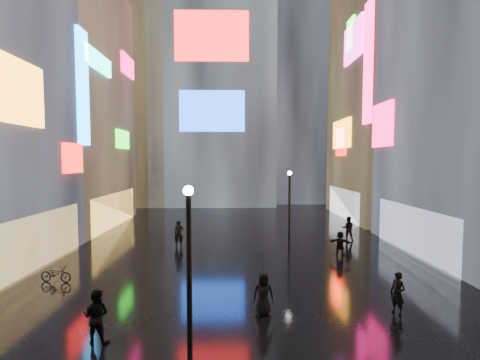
{
  "coord_description": "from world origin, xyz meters",
  "views": [
    {
      "loc": [
        -0.26,
        -2.89,
        5.89
      ],
      "look_at": [
        0.0,
        12.0,
        5.0
      ],
      "focal_mm": 24.0,
      "sensor_mm": 36.0,
      "label": 1
    }
  ],
  "objects": [
    {
      "name": "ground",
      "position": [
        0.0,
        20.0,
        0.0
      ],
      "size": [
        140.0,
        140.0,
        0.0
      ],
      "primitive_type": "plane",
      "color": "black",
      "rests_on": "ground"
    },
    {
      "name": "pedestrian_1",
      "position": [
        -4.74,
        7.28,
        0.88
      ],
      "size": [
        0.89,
        0.72,
        1.76
      ],
      "primitive_type": "imported",
      "rotation": [
        0.0,
        0.0,
        3.08
      ],
      "color": "black",
      "rests_on": "ground"
    },
    {
      "name": "pedestrian_4",
      "position": [
        0.84,
        9.06,
        0.81
      ],
      "size": [
        0.79,
        0.52,
        1.62
      ],
      "primitive_type": "imported",
      "rotation": [
        0.0,
        0.0,
        0.0
      ],
      "color": "black",
      "rests_on": "ground"
    },
    {
      "name": "pedestrian_6",
      "position": [
        -4.07,
        18.88,
        0.9
      ],
      "size": [
        0.72,
        0.53,
        1.8
      ],
      "primitive_type": "imported",
      "rotation": [
        0.0,
        0.0,
        0.16
      ],
      "color": "black",
      "rests_on": "ground"
    },
    {
      "name": "lamp_near",
      "position": [
        -1.56,
        6.16,
        2.94
      ],
      "size": [
        0.3,
        0.3,
        5.2
      ],
      "color": "black",
      "rests_on": "ground"
    },
    {
      "name": "bicycle",
      "position": [
        -8.93,
        12.51,
        0.41
      ],
      "size": [
        1.62,
        0.75,
        0.82
      ],
      "primitive_type": "imported",
      "rotation": [
        0.0,
        0.0,
        1.43
      ],
      "color": "black",
      "rests_on": "ground"
    },
    {
      "name": "tower_main",
      "position": [
        -3.0,
        43.97,
        21.01
      ],
      "size": [
        16.0,
        14.2,
        42.0
      ],
      "color": "black",
      "rests_on": "ground"
    },
    {
      "name": "tower_flank_left",
      "position": [
        -14.0,
        42.0,
        13.0
      ],
      "size": [
        10.0,
        10.0,
        26.0
      ],
      "primitive_type": "cube",
      "color": "black",
      "rests_on": "ground"
    },
    {
      "name": "tower_flank_right",
      "position": [
        9.0,
        46.0,
        17.0
      ],
      "size": [
        12.0,
        12.0,
        34.0
      ],
      "primitive_type": "cube",
      "color": "black",
      "rests_on": "ground"
    },
    {
      "name": "pedestrian_5",
      "position": [
        6.31,
        16.63,
        0.76
      ],
      "size": [
        1.47,
        1.0,
        1.53
      ],
      "primitive_type": "imported",
      "rotation": [
        0.0,
        0.0,
        2.71
      ],
      "color": "black",
      "rests_on": "ground"
    },
    {
      "name": "pedestrian_7",
      "position": [
        8.15,
        20.42,
        0.9
      ],
      "size": [
        1.04,
        0.91,
        1.79
      ],
      "primitive_type": "imported",
      "rotation": [
        0.0,
        0.0,
        2.83
      ],
      "color": "black",
      "rests_on": "ground"
    },
    {
      "name": "building_right_far",
      "position": [
        15.98,
        30.0,
        13.98
      ],
      "size": [
        10.28,
        12.0,
        28.0
      ],
      "color": "black",
      "rests_on": "ground"
    },
    {
      "name": "lamp_far",
      "position": [
        3.53,
        18.98,
        2.94
      ],
      "size": [
        0.3,
        0.3,
        5.2
      ],
      "color": "black",
      "rests_on": "ground"
    },
    {
      "name": "umbrella_2",
      "position": [
        0.84,
        9.06,
        2.06
      ],
      "size": [
        1.35,
        1.34,
        0.88
      ],
      "primitive_type": "imported",
      "rotation": [
        0.0,
        0.0,
        0.96
      ],
      "color": "black",
      "rests_on": "pedestrian_4"
    },
    {
      "name": "pedestrian_8",
      "position": [
        6.0,
        9.02,
        0.81
      ],
      "size": [
        0.63,
        0.71,
        1.63
      ],
      "primitive_type": "imported",
      "rotation": [
        0.0,
        0.0,
        5.22
      ],
      "color": "black",
      "rests_on": "ground"
    },
    {
      "name": "building_left_far",
      "position": [
        -15.98,
        26.0,
        10.98
      ],
      "size": [
        10.28,
        12.0,
        22.0
      ],
      "color": "black",
      "rests_on": "ground"
    }
  ]
}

